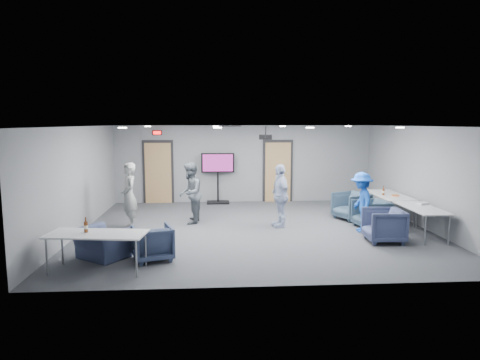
{
  "coord_description": "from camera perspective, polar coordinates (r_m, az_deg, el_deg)",
  "views": [
    {
      "loc": [
        -1.12,
        -10.99,
        2.79
      ],
      "look_at": [
        -0.35,
        0.84,
        1.2
      ],
      "focal_mm": 32.0,
      "sensor_mm": 36.0,
      "label": 1
    }
  ],
  "objects": [
    {
      "name": "chair_front_a",
      "position": [
        9.01,
        -11.58,
        -8.2
      ],
      "size": [
        0.96,
        0.98,
        0.71
      ],
      "primitive_type": "imported",
      "rotation": [
        0.0,
        0.0,
        3.46
      ],
      "color": "#343F5A",
      "rests_on": "floor"
    },
    {
      "name": "hvac_diffuser",
      "position": [
        13.8,
        -1.18,
        7.2
      ],
      "size": [
        0.6,
        0.6,
        0.03
      ],
      "primitive_type": "cube",
      "color": "black",
      "rests_on": "ceiling"
    },
    {
      "name": "person_d",
      "position": [
        11.42,
        15.88,
        -2.84
      ],
      "size": [
        0.67,
        1.05,
        1.54
      ],
      "primitive_type": "imported",
      "rotation": [
        0.0,
        0.0,
        -1.68
      ],
      "color": "blue",
      "rests_on": "floor"
    },
    {
      "name": "person_a",
      "position": [
        11.65,
        -14.56,
        -2.06
      ],
      "size": [
        0.64,
        0.75,
        1.75
      ],
      "primitive_type": "imported",
      "rotation": [
        0.0,
        0.0,
        -1.17
      ],
      "color": "gray",
      "rests_on": "floor"
    },
    {
      "name": "wall_left",
      "position": [
        11.58,
        -20.68,
        0.0
      ],
      "size": [
        0.02,
        8.0,
        2.7
      ],
      "primitive_type": "cube",
      "color": "slate",
      "rests_on": "floor"
    },
    {
      "name": "projector",
      "position": [
        12.0,
        3.44,
        5.78
      ],
      "size": [
        0.4,
        0.37,
        0.36
      ],
      "rotation": [
        0.0,
        0.0,
        -0.16
      ],
      "color": "black",
      "rests_on": "ceiling"
    },
    {
      "name": "wrapper",
      "position": [
        11.8,
        23.14,
        -2.9
      ],
      "size": [
        0.29,
        0.24,
        0.06
      ],
      "primitive_type": "cube",
      "rotation": [
        0.0,
        0.0,
        0.31
      ],
      "color": "silver",
      "rests_on": "table_right_b"
    },
    {
      "name": "wall_front",
      "position": [
        7.22,
        5.27,
        -3.9
      ],
      "size": [
        9.0,
        0.02,
        2.7
      ],
      "primitive_type": "cube",
      "color": "slate",
      "rests_on": "floor"
    },
    {
      "name": "bottle_front",
      "position": [
        8.63,
        -19.85,
        -5.89
      ],
      "size": [
        0.08,
        0.08,
        0.29
      ],
      "color": "#5C2B0F",
      "rests_on": "table_front_left"
    },
    {
      "name": "chair_front_b",
      "position": [
        9.39,
        -17.97,
        -8.02
      ],
      "size": [
        1.29,
        1.26,
        0.63
      ],
      "primitive_type": "imported",
      "rotation": [
        0.0,
        0.0,
        2.51
      ],
      "color": "#3A4465",
      "rests_on": "floor"
    },
    {
      "name": "wall_right",
      "position": [
        12.42,
        23.19,
        0.36
      ],
      "size": [
        0.02,
        8.0,
        2.7
      ],
      "primitive_type": "cube",
      "color": "slate",
      "rests_on": "floor"
    },
    {
      "name": "bottle_right",
      "position": [
        12.92,
        18.58,
        -1.49
      ],
      "size": [
        0.07,
        0.07,
        0.27
      ],
      "color": "#5C2B0F",
      "rests_on": "table_right_a"
    },
    {
      "name": "door_left",
      "position": [
        15.16,
        -10.84,
        0.98
      ],
      "size": [
        1.06,
        0.17,
        2.24
      ],
      "color": "black",
      "rests_on": "wall_back"
    },
    {
      "name": "floor",
      "position": [
        11.39,
        2.03,
        -6.55
      ],
      "size": [
        9.0,
        9.0,
        0.0
      ],
      "primitive_type": "plane",
      "color": "#3B3E43",
      "rests_on": "ground"
    },
    {
      "name": "tv_stand",
      "position": [
        14.84,
        -2.97,
        0.68
      ],
      "size": [
        1.15,
        0.55,
        1.76
      ],
      "color": "black",
      "rests_on": "floor"
    },
    {
      "name": "door_right",
      "position": [
        15.22,
        5.05,
        1.11
      ],
      "size": [
        1.06,
        0.17,
        2.24
      ],
      "color": "black",
      "rests_on": "wall_back"
    },
    {
      "name": "chair_right_b",
      "position": [
        11.96,
        17.08,
        -4.36
      ],
      "size": [
        0.94,
        0.92,
        0.75
      ],
      "primitive_type": "imported",
      "rotation": [
        0.0,
        0.0,
        -1.41
      ],
      "color": "#314555",
      "rests_on": "floor"
    },
    {
      "name": "exit_sign",
      "position": [
        15.04,
        -10.99,
        6.2
      ],
      "size": [
        0.32,
        0.08,
        0.16
      ],
      "color": "black",
      "rests_on": "wall_back"
    },
    {
      "name": "person_c",
      "position": [
        11.52,
        5.35,
        -2.09
      ],
      "size": [
        0.6,
        1.06,
        1.7
      ],
      "primitive_type": "imported",
      "rotation": [
        0.0,
        0.0,
        -1.37
      ],
      "color": "#A5B3D4",
      "rests_on": "floor"
    },
    {
      "name": "downlights",
      "position": [
        11.04,
        2.09,
        7.09
      ],
      "size": [
        6.18,
        3.78,
        0.02
      ],
      "color": "white",
      "rests_on": "ceiling"
    },
    {
      "name": "snack_box",
      "position": [
        12.87,
        20.0,
        -1.94
      ],
      "size": [
        0.2,
        0.15,
        0.04
      ],
      "primitive_type": "cube",
      "rotation": [
        0.0,
        0.0,
        -0.15
      ],
      "color": "#D26934",
      "rests_on": "table_right_a"
    },
    {
      "name": "ceiling",
      "position": [
        11.04,
        2.09,
        7.17
      ],
      "size": [
        9.0,
        9.0,
        0.0
      ],
      "primitive_type": "plane",
      "rotation": [
        3.14,
        0.0,
        0.0
      ],
      "color": "white",
      "rests_on": "wall_back"
    },
    {
      "name": "wall_back",
      "position": [
        15.1,
        0.53,
        2.16
      ],
      "size": [
        9.0,
        0.02,
        2.7
      ],
      "primitive_type": "cube",
      "color": "slate",
      "rests_on": "floor"
    },
    {
      "name": "table_front_left",
      "position": [
        8.54,
        -18.55,
        -7.02
      ],
      "size": [
        1.92,
        0.99,
        0.73
      ],
      "rotation": [
        0.0,
        0.0,
        -0.13
      ],
      "color": "silver",
      "rests_on": "floor"
    },
    {
      "name": "table_right_b",
      "position": [
        11.42,
        23.01,
        -3.61
      ],
      "size": [
        0.72,
        1.73,
        0.73
      ],
      "rotation": [
        0.0,
        0.0,
        1.57
      ],
      "color": "silver",
      "rests_on": "floor"
    },
    {
      "name": "person_b",
      "position": [
        11.95,
        -6.66,
        -1.74
      ],
      "size": [
        0.73,
        0.89,
        1.71
      ],
      "primitive_type": "imported",
      "rotation": [
        0.0,
        0.0,
        -1.67
      ],
      "color": "#4C535B",
      "rests_on": "floor"
    },
    {
      "name": "table_right_a",
      "position": [
        13.12,
        19.3,
        -2.01
      ],
      "size": [
        0.82,
        1.96,
        0.73
      ],
      "rotation": [
        0.0,
        0.0,
        1.57
      ],
      "color": "silver",
      "rests_on": "floor"
    },
    {
      "name": "chair_right_c",
      "position": [
        10.66,
        18.61,
        -5.75
      ],
      "size": [
        0.91,
        0.89,
        0.79
      ],
      "primitive_type": "imported",
      "rotation": [
        0.0,
        0.0,
        -1.63
      ],
      "color": "#384060",
      "rests_on": "floor"
    },
    {
      "name": "chair_right_a",
      "position": [
        12.84,
        14.6,
        -3.36
      ],
      "size": [
        1.13,
        1.11,
        0.79
      ],
      "primitive_type": "imported",
      "rotation": [
        0.0,
        0.0,
        -1.18
      ],
      "color": "#334658",
      "rests_on": "floor"
    }
  ]
}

